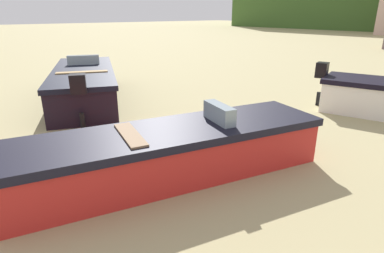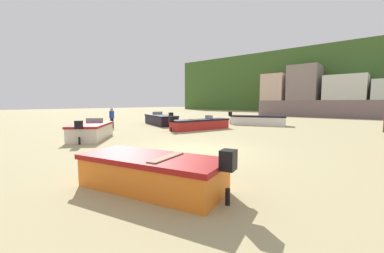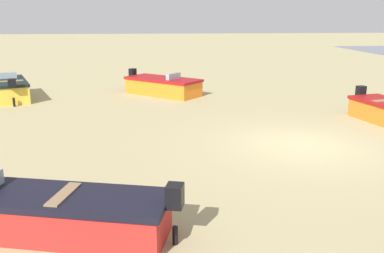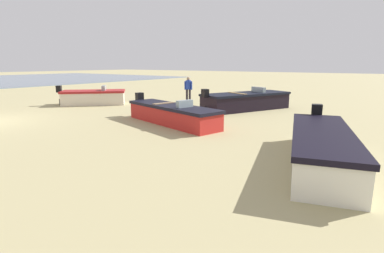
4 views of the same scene
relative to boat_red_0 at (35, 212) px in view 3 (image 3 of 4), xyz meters
name	(u,v)px [view 3 (image 3 of 4)]	position (x,y,z in m)	size (l,w,h in m)	color
ground_plane	(302,145)	(4.81, -6.65, -0.41)	(160.00, 160.00, 0.00)	tan
boat_red_0	(35,212)	(0.00, 0.00, 0.00)	(2.42, 5.25, 1.10)	red
boat_yellow_1	(10,89)	(13.14, 4.62, 0.06)	(3.94, 2.72, 1.22)	gold
boat_orange_6	(163,86)	(13.62, -2.59, 0.03)	(3.69, 3.93, 1.16)	orange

